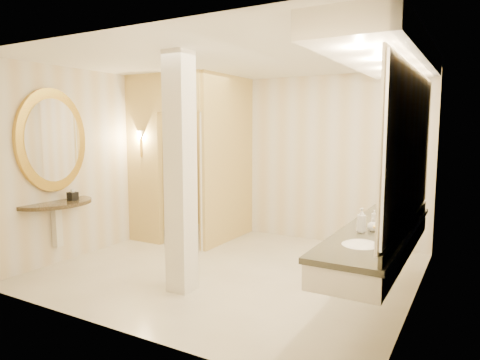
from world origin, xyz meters
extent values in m
plane|color=beige|center=(0.00, 0.00, 0.00)|extent=(4.50, 4.50, 0.00)
plane|color=white|center=(0.00, 0.00, 2.70)|extent=(4.50, 4.50, 0.00)
cube|color=beige|center=(0.00, 2.00, 1.35)|extent=(4.50, 0.02, 2.70)
cube|color=beige|center=(0.00, -2.00, 1.35)|extent=(4.50, 0.02, 2.70)
cube|color=beige|center=(-2.25, 0.00, 1.35)|extent=(0.02, 4.00, 2.70)
cube|color=beige|center=(2.25, 0.00, 1.35)|extent=(0.02, 4.00, 2.70)
cube|color=#D4BF6E|center=(-0.80, 1.25, 1.35)|extent=(0.10, 1.50, 2.70)
cube|color=#D4BF6E|center=(-1.93, 0.50, 1.35)|extent=(0.65, 0.10, 2.70)
cube|color=#D4BF6E|center=(-1.20, 0.50, 2.40)|extent=(0.80, 0.10, 0.60)
cube|color=silver|center=(-0.94, 0.87, 1.05)|extent=(0.33, 0.76, 2.10)
cylinder|color=gold|center=(-1.93, 0.43, 1.55)|extent=(0.03, 0.03, 0.30)
cone|color=silver|center=(-1.93, 0.43, 1.75)|extent=(0.14, 0.14, 0.14)
cube|color=silver|center=(1.95, -0.39, 0.73)|extent=(0.60, 2.62, 0.24)
cube|color=black|center=(1.95, -0.39, 0.85)|extent=(0.64, 2.66, 0.05)
cube|color=black|center=(2.23, -0.39, 0.92)|extent=(0.03, 2.62, 0.10)
ellipsoid|color=white|center=(1.95, -1.10, 0.83)|extent=(0.40, 0.44, 0.15)
cylinder|color=gold|center=(2.15, -1.10, 0.96)|extent=(0.03, 0.03, 0.22)
ellipsoid|color=white|center=(1.95, 0.32, 0.83)|extent=(0.40, 0.44, 0.15)
cylinder|color=gold|center=(2.15, 0.32, 0.96)|extent=(0.03, 0.03, 0.22)
cube|color=white|center=(2.23, -0.39, 1.70)|extent=(0.03, 2.62, 1.40)
cube|color=silver|center=(1.95, -0.39, 2.59)|extent=(0.75, 2.82, 0.22)
cylinder|color=black|center=(-2.23, -0.97, 0.85)|extent=(1.06, 1.06, 0.05)
cube|color=silver|center=(-2.19, -0.97, 0.55)|extent=(0.10, 0.10, 0.60)
cylinder|color=gold|center=(-2.21, -0.97, 1.70)|extent=(0.07, 1.06, 1.06)
cylinder|color=white|center=(-2.17, -0.97, 1.70)|extent=(0.02, 0.85, 0.85)
cube|color=silver|center=(-0.12, -0.90, 1.35)|extent=(0.27, 0.27, 2.70)
cube|color=black|center=(-2.05, -0.81, 0.93)|extent=(0.11, 0.11, 0.11)
imported|color=white|center=(-1.10, 1.68, 0.41)|extent=(0.56, 0.86, 0.83)
imported|color=beige|center=(1.84, -0.08, 0.93)|extent=(0.07, 0.07, 0.12)
imported|color=silver|center=(1.93, -0.57, 0.94)|extent=(0.11, 0.11, 0.13)
imported|color=#C6B28C|center=(1.85, -0.68, 0.99)|extent=(0.11, 0.11, 0.24)
camera|label=1|loc=(2.81, -4.71, 1.87)|focal=32.00mm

